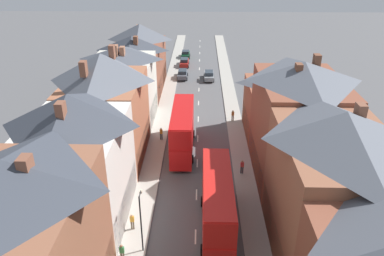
# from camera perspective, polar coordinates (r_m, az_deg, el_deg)

# --- Properties ---
(pavement_left) EXTENTS (2.20, 104.00, 0.14)m
(pavement_left) POSITION_cam_1_polar(r_m,az_deg,el_deg) (55.66, -4.28, 2.36)
(pavement_left) COLOR #A8A399
(pavement_left) RESTS_ON ground
(pavement_right) EXTENTS (2.20, 104.00, 0.14)m
(pavement_right) POSITION_cam_1_polar(r_m,az_deg,el_deg) (55.60, 6.24, 2.25)
(pavement_right) COLOR #A8A399
(pavement_right) RESTS_ON ground
(centre_line_dashes) EXTENTS (0.14, 97.80, 0.01)m
(centre_line_dashes) POSITION_cam_1_polar(r_m,az_deg,el_deg) (53.60, 0.96, 1.38)
(centre_line_dashes) COLOR silver
(centre_line_dashes) RESTS_ON ground
(terrace_row_left) EXTENTS (8.00, 67.20, 12.53)m
(terrace_row_left) POSITION_cam_1_polar(r_m,az_deg,el_deg) (39.12, -14.29, -0.20)
(terrace_row_left) COLOR #935138
(terrace_row_left) RESTS_ON ground
(terrace_row_right) EXTENTS (8.00, 48.85, 13.07)m
(terrace_row_right) POSITION_cam_1_polar(r_m,az_deg,el_deg) (30.26, 20.47, -9.10)
(terrace_row_right) COLOR brown
(terrace_row_right) RESTS_ON ground
(double_decker_bus_lead) EXTENTS (2.74, 10.80, 5.30)m
(double_decker_bus_lead) POSITION_cam_1_polar(r_m,az_deg,el_deg) (32.30, 3.83, -11.49)
(double_decker_bus_lead) COLOR red
(double_decker_bus_lead) RESTS_ON ground
(double_decker_bus_mid_street) EXTENTS (2.74, 10.80, 5.30)m
(double_decker_bus_mid_street) POSITION_cam_1_polar(r_m,az_deg,el_deg) (44.33, -1.47, -0.19)
(double_decker_bus_mid_street) COLOR red
(double_decker_bus_mid_street) RESTS_ON ground
(car_near_blue) EXTENTS (1.90, 4.54, 1.67)m
(car_near_blue) POSITION_cam_1_polar(r_m,az_deg,el_deg) (77.48, -1.18, 10.00)
(car_near_blue) COLOR maroon
(car_near_blue) RESTS_ON ground
(car_near_silver) EXTENTS (1.90, 3.84, 1.60)m
(car_near_silver) POSITION_cam_1_polar(r_m,az_deg,el_deg) (83.62, -0.99, 11.20)
(car_near_silver) COLOR #144728
(car_near_silver) RESTS_ON ground
(car_parked_left_a) EXTENTS (1.90, 4.37, 1.67)m
(car_parked_left_a) POSITION_cam_1_polar(r_m,az_deg,el_deg) (70.21, -1.45, 8.25)
(car_parked_left_a) COLOR #4C515B
(car_parked_left_a) RESTS_ON ground
(car_parked_right_a) EXTENTS (1.90, 4.52, 1.64)m
(car_parked_right_a) POSITION_cam_1_polar(r_m,az_deg,el_deg) (69.49, 2.60, 8.03)
(car_parked_right_a) COLOR gray
(car_parked_right_a) RESTS_ON ground
(pedestrian_near_right) EXTENTS (0.36, 0.22, 1.61)m
(pedestrian_near_right) POSITION_cam_1_polar(r_m,az_deg,el_deg) (31.13, -10.62, -18.07)
(pedestrian_near_right) COLOR brown
(pedestrian_near_right) RESTS_ON pavement_left
(pedestrian_mid_left) EXTENTS (0.36, 0.22, 1.61)m
(pedestrian_mid_left) POSITION_cam_1_polar(r_m,az_deg,el_deg) (33.74, -9.10, -13.79)
(pedestrian_mid_left) COLOR brown
(pedestrian_mid_left) RESTS_ON pavement_left
(pedestrian_mid_right) EXTENTS (0.36, 0.22, 1.61)m
(pedestrian_mid_right) POSITION_cam_1_polar(r_m,az_deg,el_deg) (40.85, 7.65, -5.80)
(pedestrian_mid_right) COLOR #23232D
(pedestrian_mid_right) RESTS_ON pavement_right
(pedestrian_far_left) EXTENTS (0.36, 0.22, 1.61)m
(pedestrian_far_left) POSITION_cam_1_polar(r_m,az_deg,el_deg) (47.47, -4.72, -0.79)
(pedestrian_far_left) COLOR #23232D
(pedestrian_far_left) RESTS_ON pavement_left
(pedestrian_far_right) EXTENTS (0.36, 0.22, 1.61)m
(pedestrian_far_right) POSITION_cam_1_polar(r_m,az_deg,el_deg) (52.65, 6.23, 1.98)
(pedestrian_far_right) COLOR brown
(pedestrian_far_right) RESTS_ON pavement_right
(street_lamp) EXTENTS (0.20, 1.12, 5.50)m
(street_lamp) POSITION_cam_1_polar(r_m,az_deg,el_deg) (30.35, -7.77, -13.57)
(street_lamp) COLOR black
(street_lamp) RESTS_ON ground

